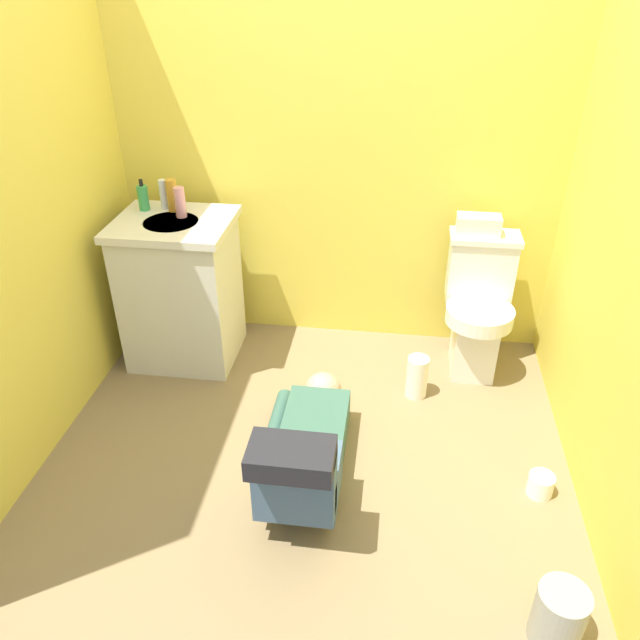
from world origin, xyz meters
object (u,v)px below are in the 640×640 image
at_px(bottle_amber, 172,195).
at_px(tissue_box, 479,225).
at_px(trash_can, 559,616).
at_px(soap_dispenser, 143,197).
at_px(vanity_cabinet, 181,289).
at_px(bottle_clear, 164,194).
at_px(bottle_pink, 180,202).
at_px(person_plumber, 306,449).
at_px(toilet_paper_roll, 540,485).
at_px(faucet, 180,201).
at_px(paper_towel_roll, 417,377).
at_px(toilet, 478,308).

bearing_deg(bottle_amber, tissue_box, 2.39).
relative_size(tissue_box, trash_can, 0.96).
bearing_deg(bottle_amber, soap_dispenser, -176.70).
relative_size(vanity_cabinet, bottle_clear, 5.26).
xyz_separation_m(bottle_pink, trash_can, (1.73, -1.54, -0.78)).
xyz_separation_m(vanity_cabinet, person_plumber, (0.82, -0.88, -0.24)).
bearing_deg(toilet_paper_roll, faucet, 152.00).
bearing_deg(bottle_pink, paper_towel_roll, -11.90).
distance_m(toilet, paper_towel_roll, 0.51).
xyz_separation_m(soap_dispenser, bottle_amber, (0.16, 0.01, 0.02)).
xyz_separation_m(toilet, vanity_cabinet, (-1.60, -0.11, 0.05)).
bearing_deg(tissue_box, bottle_pink, -174.59).
height_order(tissue_box, bottle_amber, bottle_amber).
bearing_deg(toilet_paper_roll, tissue_box, 104.97).
xyz_separation_m(faucet, toilet_paper_roll, (1.83, -0.97, -0.82)).
xyz_separation_m(bottle_amber, toilet_paper_roll, (1.86, -0.96, -0.85)).
bearing_deg(tissue_box, paper_towel_roll, -121.88).
bearing_deg(paper_towel_roll, toilet, 46.80).
bearing_deg(toilet, person_plumber, -128.16).
relative_size(tissue_box, soap_dispenser, 1.33).
xyz_separation_m(person_plumber, tissue_box, (0.73, 1.08, 0.62)).
height_order(tissue_box, bottle_pink, bottle_pink).
bearing_deg(vanity_cabinet, soap_dispenser, 147.65).
relative_size(trash_can, toilet_paper_roll, 2.09).
relative_size(person_plumber, bottle_pink, 6.78).
distance_m(soap_dispenser, trash_can, 2.65).
bearing_deg(bottle_clear, faucet, -8.69).
xyz_separation_m(bottle_pink, toilet_paper_roll, (1.79, -0.88, -0.85)).
bearing_deg(vanity_cabinet, toilet, 3.76).
xyz_separation_m(faucet, soap_dispenser, (-0.19, -0.02, 0.02)).
bearing_deg(bottle_amber, faucet, 18.21).
relative_size(tissue_box, paper_towel_roll, 0.96).
xyz_separation_m(bottle_clear, bottle_amber, (0.06, -0.02, 0.01)).
bearing_deg(toilet, soap_dispenser, 179.51).
height_order(tissue_box, paper_towel_roll, tissue_box).
bearing_deg(bottle_amber, bottle_pink, -48.57).
bearing_deg(soap_dispenser, tissue_box, 2.47).
bearing_deg(paper_towel_roll, person_plumber, -125.46).
bearing_deg(tissue_box, bottle_clear, -178.54).
distance_m(toilet, tissue_box, 0.44).
height_order(bottle_clear, trash_can, bottle_clear).
bearing_deg(bottle_clear, bottle_pink, -39.56).
distance_m(toilet, person_plumber, 1.27).
bearing_deg(paper_towel_roll, bottle_amber, 165.52).
bearing_deg(bottle_clear, soap_dispenser, -161.76).
bearing_deg(toilet, tissue_box, 116.43).
distance_m(tissue_box, trash_can, 1.83).
relative_size(faucet, bottle_clear, 0.64).
distance_m(vanity_cabinet, paper_towel_roll, 1.35).
height_order(vanity_cabinet, tissue_box, tissue_box).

